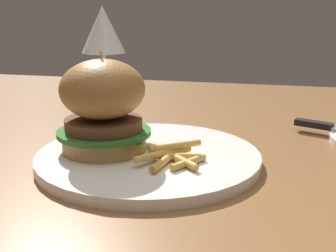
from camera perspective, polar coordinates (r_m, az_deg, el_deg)
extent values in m
cube|color=brown|center=(0.74, 1.61, -3.01)|extent=(1.29, 0.99, 0.04)
cylinder|color=brown|center=(1.46, -18.42, -9.71)|extent=(0.06, 0.06, 0.70)
cylinder|color=white|center=(0.62, -2.40, -3.89)|extent=(0.30, 0.30, 0.01)
cylinder|color=#B78447|center=(0.64, -7.76, -1.96)|extent=(0.11, 0.11, 0.02)
cylinder|color=#2D7028|center=(0.63, -7.80, -0.74)|extent=(0.13, 0.13, 0.01)
cylinder|color=brown|center=(0.63, -7.84, 0.22)|extent=(0.10, 0.10, 0.02)
ellipsoid|color=#9C6A35|center=(0.62, -8.00, 4.46)|extent=(0.11, 0.11, 0.08)
cylinder|color=#CCB78C|center=(0.61, -8.09, 6.75)|extent=(0.00, 0.00, 0.05)
cylinder|color=#E0B251|center=(0.57, 2.48, -4.46)|extent=(0.04, 0.05, 0.01)
cylinder|color=gold|center=(0.58, -0.36, -4.15)|extent=(0.02, 0.08, 0.01)
cylinder|color=#E0B251|center=(0.58, 1.34, -4.05)|extent=(0.06, 0.06, 0.01)
cylinder|color=gold|center=(0.59, 0.95, -3.72)|extent=(0.06, 0.02, 0.01)
cylinder|color=#E0B251|center=(0.60, 0.73, -3.19)|extent=(0.04, 0.04, 0.01)
cylinder|color=#E0B251|center=(0.60, 0.87, -2.42)|extent=(0.06, 0.05, 0.01)
cylinder|color=#EABC5B|center=(0.59, -1.36, -3.46)|extent=(0.05, 0.06, 0.01)
cylinder|color=#EABC5B|center=(0.60, -1.87, -2.53)|extent=(0.05, 0.01, 0.01)
cylinder|color=silver|center=(0.87, -7.56, 1.27)|extent=(0.06, 0.06, 0.00)
cylinder|color=silver|center=(0.86, -7.70, 5.09)|extent=(0.01, 0.01, 0.11)
cone|color=silver|center=(0.84, -7.94, 11.61)|extent=(0.08, 0.08, 0.08)
cube|color=black|center=(0.79, 17.33, 0.21)|extent=(0.06, 0.04, 0.01)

